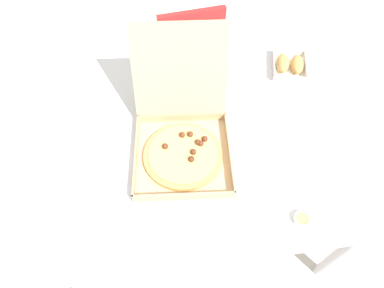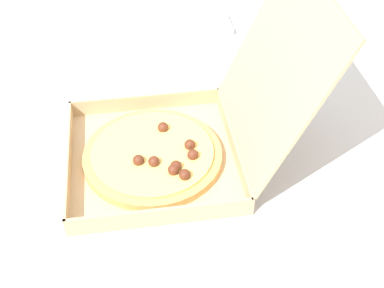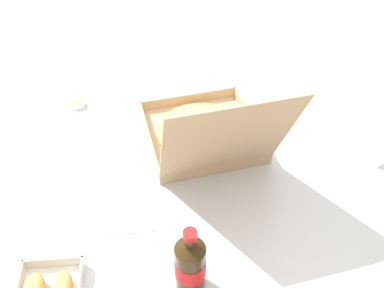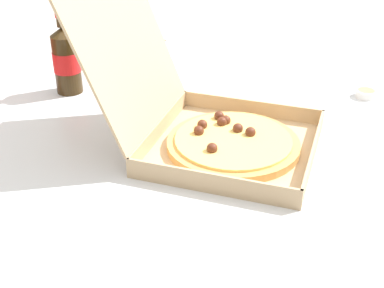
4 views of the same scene
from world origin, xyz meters
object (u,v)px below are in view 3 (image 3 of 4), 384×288
(pizza_box_open, at_px, (205,134))
(paper_menu, at_px, (118,212))
(napkin_pile, at_px, (382,151))
(cola_bottle, at_px, (190,265))
(dipping_sauce_cup, at_px, (77,104))

(pizza_box_open, bearing_deg, paper_menu, 26.68)
(napkin_pile, bearing_deg, pizza_box_open, -23.75)
(pizza_box_open, xyz_separation_m, paper_menu, (0.33, 0.17, -0.05))
(pizza_box_open, bearing_deg, cola_bottle, 64.20)
(paper_menu, xyz_separation_m, dipping_sauce_cup, (0.03, -0.52, 0.01))
(paper_menu, height_order, napkin_pile, napkin_pile)
(cola_bottle, bearing_deg, dipping_sauce_cup, -79.77)
(paper_menu, relative_size, dipping_sauce_cup, 3.75)
(cola_bottle, xyz_separation_m, dipping_sauce_cup, (0.14, -0.80, -0.08))
(paper_menu, bearing_deg, pizza_box_open, -138.97)
(cola_bottle, bearing_deg, napkin_pile, -163.82)
(pizza_box_open, distance_m, cola_bottle, 0.50)
(napkin_pile, xyz_separation_m, dipping_sauce_cup, (0.88, -0.59, 0.00))
(napkin_pile, bearing_deg, paper_menu, -4.22)
(cola_bottle, relative_size, paper_menu, 1.07)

